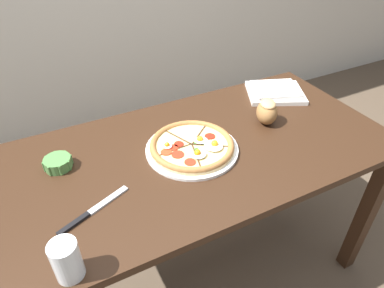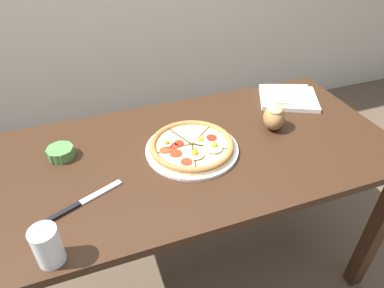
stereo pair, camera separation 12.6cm
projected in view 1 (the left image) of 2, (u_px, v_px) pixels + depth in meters
name	position (u px, v px, depth m)	size (l,w,h in m)	color
ground_plane	(199.00, 266.00, 1.76)	(12.00, 12.00, 0.00)	brown
dining_table	(202.00, 169.00, 1.36)	(1.47, 0.74, 0.77)	#331E11
pizza	(192.00, 146.00, 1.27)	(0.35, 0.35, 0.06)	white
ramekin_bowl	(58.00, 163.00, 1.19)	(0.10, 0.10, 0.04)	#4C8442
napkin_folded	(275.00, 92.00, 1.61)	(0.32, 0.30, 0.04)	silver
bread_piece_near	(267.00, 111.00, 1.40)	(0.13, 0.14, 0.10)	olive
knife_main	(93.00, 210.00, 1.04)	(0.24, 0.11, 0.01)	silver
water_glass	(67.00, 262.00, 0.84)	(0.07, 0.07, 0.11)	white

